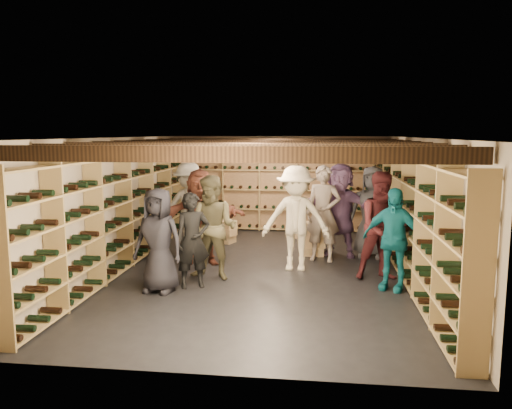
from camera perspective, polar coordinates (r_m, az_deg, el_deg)
The scene contains 21 objects.
ground at distance 9.17m, azimuth 0.67°, elevation -7.54°, with size 8.00×8.00×0.00m, color black.
walls at distance 8.92m, azimuth 0.68°, elevation -0.10°, with size 5.52×8.02×2.40m.
ceiling at distance 8.82m, azimuth 0.70°, elevation 7.63°, with size 5.50×8.00×0.01m, color beige.
ceiling_joists at distance 8.83m, azimuth 0.69°, elevation 6.72°, with size 5.40×7.12×0.18m.
wine_rack_left at distance 9.56m, azimuth -14.82°, elevation -0.57°, with size 0.32×7.50×2.15m.
wine_rack_right at distance 9.03m, azimuth 17.12°, elevation -1.16°, with size 0.32×7.50×2.15m.
wine_rack_back at distance 12.72m, azimuth 2.55°, elevation 1.82°, with size 4.70×0.30×2.15m.
crate_stack_left at distance 11.41m, azimuth -3.70°, elevation -3.09°, with size 0.59×0.50×0.51m.
crate_stack_right at distance 10.30m, azimuth 6.43°, elevation -3.88°, with size 0.50×0.33×0.68m.
crate_loose at distance 12.01m, azimuth 4.87°, elevation -3.36°, with size 0.50×0.33×0.17m, color tan.
person_0 at distance 7.95m, azimuth -11.07°, elevation -4.04°, with size 0.80×0.52×1.65m, color black.
person_1 at distance 8.09m, azimuth -7.26°, elevation -4.10°, with size 0.56×0.37×1.55m, color black.
person_2 at distance 8.49m, azimuth -4.90°, elevation -2.68°, with size 0.86×0.67×1.78m, color brown.
person_3 at distance 9.06m, azimuth 4.59°, elevation -1.59°, with size 1.23×0.71×1.90m, color beige.
person_4 at distance 8.19m, azimuth 15.39°, elevation -3.83°, with size 0.96×0.40×1.64m, color #116D7C.
person_5 at distance 9.48m, azimuth -6.41°, elevation -1.42°, with size 1.69×0.54×1.82m, color brown.
person_7 at distance 9.76m, azimuth 7.69°, elevation -1.02°, with size 0.68×0.45×1.87m, color gray.
person_8 at distance 8.69m, azimuth 14.32°, elevation -2.42°, with size 0.90×0.70×1.85m, color #4A191C.
person_9 at distance 10.53m, azimuth -7.67°, elevation -0.31°, with size 1.22×0.70×1.89m, color #B6B4A5.
person_11 at distance 10.20m, azimuth 9.53°, elevation -0.59°, with size 1.76×0.56×1.90m, color slate.
person_12 at distance 10.26m, azimuth 13.08°, elevation -0.82°, with size 0.90×0.58×1.84m, color #343439.
Camera 1 is at (0.95, -8.77, 2.49)m, focal length 35.00 mm.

